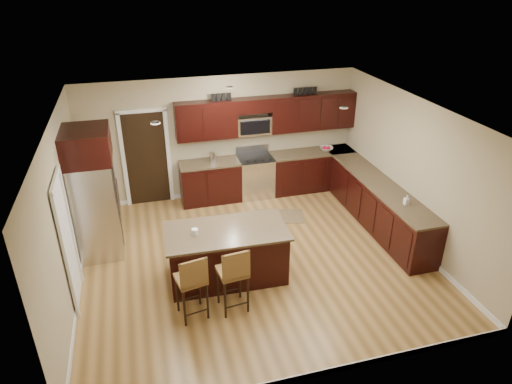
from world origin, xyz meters
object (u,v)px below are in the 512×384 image
object	(u,v)px
island	(227,255)
stool_mid	(234,273)
range	(255,176)
stool_left	(192,280)
refrigerator	(94,192)

from	to	relation	value
island	stool_mid	size ratio (longest dim) A/B	1.80
range	island	bearing A→B (deg)	-114.01
stool_left	refrigerator	distance (m)	2.65
island	range	bearing A→B (deg)	67.78
range	refrigerator	world-z (taller)	refrigerator
island	stool_left	bearing A→B (deg)	-127.29
island	stool_mid	distance (m)	0.89
range	stool_left	world-z (taller)	range
stool_mid	stool_left	bearing A→B (deg)	173.48
stool_mid	refrigerator	xyz separation A→B (m)	(-1.97, 2.22, 0.51)
island	refrigerator	bearing A→B (deg)	147.72
range	stool_mid	bearing A→B (deg)	-109.91
range	refrigerator	bearing A→B (deg)	-156.26
range	island	xyz separation A→B (m)	(-1.26, -2.83, -0.04)
refrigerator	range	bearing A→B (deg)	23.74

